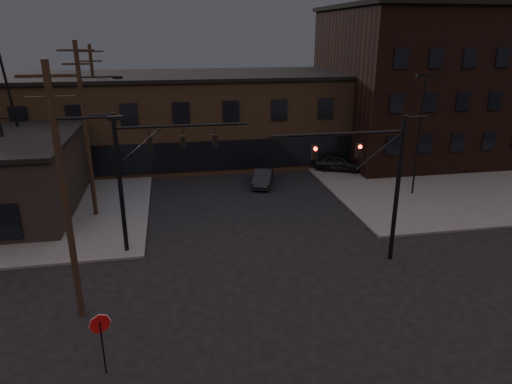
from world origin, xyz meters
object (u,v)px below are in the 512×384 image
traffic_signal_near (379,175)px  parked_car_lot_b (390,161)px  traffic_signal_far (143,167)px  car_crossing (263,177)px  parked_car_lot_a (339,162)px  stop_sign (101,330)px

traffic_signal_near → parked_car_lot_b: traffic_signal_near is taller
traffic_signal_far → parked_car_lot_b: size_ratio=1.95×
parked_car_lot_b → car_crossing: (-12.38, -2.44, -0.07)m
traffic_signal_near → parked_car_lot_a: (4.18, 16.47, -4.05)m
traffic_signal_far → parked_car_lot_a: 21.21m
traffic_signal_far → car_crossing: (8.82, 10.47, -4.34)m
parked_car_lot_a → traffic_signal_near: bearing=-170.4°
parked_car_lot_b → parked_car_lot_a: bearing=97.8°
traffic_signal_near → traffic_signal_far: size_ratio=1.00×
stop_sign → parked_car_lot_b: stop_sign is taller
traffic_signal_far → car_crossing: bearing=49.9°
parked_car_lot_b → traffic_signal_near: bearing=159.6°
traffic_signal_far → parked_car_lot_a: bearing=38.6°
traffic_signal_near → stop_sign: traffic_signal_near is taller
traffic_signal_near → car_crossing: (-3.26, 13.97, -4.26)m
car_crossing → stop_sign: bearing=-98.8°
traffic_signal_near → stop_sign: bearing=-154.1°
traffic_signal_near → car_crossing: bearing=103.1°
car_crossing → parked_car_lot_b: bearing=28.6°
traffic_signal_far → stop_sign: traffic_signal_far is taller
traffic_signal_far → parked_car_lot_b: traffic_signal_far is taller
traffic_signal_near → stop_sign: (-13.36, -6.49, -3.09)m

